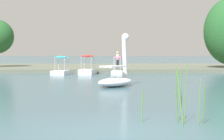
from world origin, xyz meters
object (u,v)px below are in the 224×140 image
(swan_boat, at_px, (116,77))
(pedal_boat_cyan, at_px, (61,69))
(pedal_boat_red, at_px, (88,69))
(person_on_path, at_px, (118,59))
(pedal_boat_pink, at_px, (118,69))

(swan_boat, bearing_deg, pedal_boat_cyan, 110.44)
(pedal_boat_red, xyz_separation_m, person_on_path, (2.72, 4.45, 0.76))
(swan_boat, xyz_separation_m, person_on_path, (0.61, 16.07, 0.77))
(pedal_boat_red, relative_size, pedal_boat_cyan, 0.99)
(pedal_boat_cyan, bearing_deg, person_on_path, 41.70)
(person_on_path, bearing_deg, pedal_boat_cyan, -138.30)
(pedal_boat_pink, height_order, pedal_boat_red, pedal_boat_red)
(swan_boat, relative_size, pedal_boat_cyan, 1.26)
(pedal_boat_red, bearing_deg, person_on_path, 58.58)
(pedal_boat_pink, relative_size, pedal_boat_cyan, 0.87)
(pedal_boat_pink, bearing_deg, pedal_boat_cyan, -176.39)
(swan_boat, height_order, pedal_boat_red, swan_boat)
(pedal_boat_pink, xyz_separation_m, pedal_boat_red, (-2.58, -0.34, 0.07))
(swan_boat, xyz_separation_m, pedal_boat_cyan, (-4.34, 11.66, -0.07))
(swan_boat, height_order, pedal_boat_pink, swan_boat)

